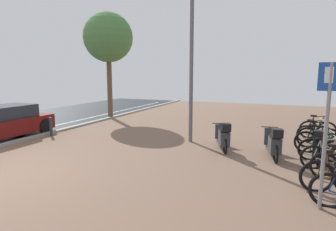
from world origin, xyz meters
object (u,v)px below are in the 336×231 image
at_px(bicycle_rack_06, 318,138).
at_px(bicycle_rack_05, 318,143).
at_px(scooter_mid, 274,143).
at_px(bicycle_rack_08, 318,130).
at_px(bicycle_rack_01, 334,177).
at_px(parking_sign, 327,122).
at_px(bicycle_rack_03, 326,157).
at_px(bicycle_rack_07, 314,134).
at_px(street_tree, 108,38).
at_px(scooter_far, 223,137).
at_px(bicycle_rack_04, 322,150).
at_px(scooter_near, 319,147).
at_px(lamp_post, 191,58).
at_px(bollard_far, 51,127).

bearing_deg(bicycle_rack_06, bicycle_rack_05, -96.32).
relative_size(bicycle_rack_06, scooter_mid, 0.79).
height_order(bicycle_rack_08, scooter_mid, scooter_mid).
xyz_separation_m(bicycle_rack_01, parking_sign, (-0.35, -0.93, 1.32)).
relative_size(bicycle_rack_03, bicycle_rack_07, 1.03).
relative_size(bicycle_rack_08, street_tree, 0.23).
bearing_deg(street_tree, scooter_mid, -27.41).
relative_size(bicycle_rack_01, parking_sign, 0.51).
relative_size(bicycle_rack_07, bicycle_rack_08, 0.92).
bearing_deg(bicycle_rack_01, scooter_far, 140.04).
distance_m(bicycle_rack_04, scooter_near, 0.26).
relative_size(bicycle_rack_03, bicycle_rack_06, 0.92).
bearing_deg(bicycle_rack_05, lamp_post, -179.20).
bearing_deg(street_tree, scooter_near, -24.06).
distance_m(scooter_mid, scooter_far, 1.60).
height_order(bicycle_rack_01, bicycle_rack_06, bicycle_rack_06).
bearing_deg(bicycle_rack_01, bicycle_rack_03, 88.37).
relative_size(bicycle_rack_06, scooter_near, 0.82).
xyz_separation_m(parking_sign, bollard_far, (-9.44, 2.76, -1.29)).
bearing_deg(bicycle_rack_06, lamp_post, -168.83).
bearing_deg(scooter_mid, lamp_post, 160.65).
xyz_separation_m(parking_sign, street_tree, (-9.91, 7.66, 2.81)).
height_order(bicycle_rack_01, bicycle_rack_04, bicycle_rack_01).
bearing_deg(bicycle_rack_07, scooter_near, -92.63).
height_order(bicycle_rack_05, bollard_far, bicycle_rack_05).
height_order(bicycle_rack_06, street_tree, street_tree).
bearing_deg(scooter_near, scooter_mid, -174.86).
bearing_deg(scooter_far, bicycle_rack_06, 28.10).
height_order(bicycle_rack_03, parking_sign, parking_sign).
bearing_deg(scooter_near, bicycle_rack_04, 60.07).
xyz_separation_m(bicycle_rack_04, scooter_near, (-0.11, -0.19, 0.13)).
height_order(scooter_far, bollard_far, scooter_far).
bearing_deg(scooter_near, bicycle_rack_08, 85.07).
distance_m(bicycle_rack_04, bicycle_rack_05, 0.79).
bearing_deg(bicycle_rack_08, scooter_mid, -113.32).
relative_size(bicycle_rack_08, parking_sign, 0.50).
height_order(bicycle_rack_01, parking_sign, parking_sign).
xyz_separation_m(scooter_near, street_tree, (-10.18, 4.55, 4.01)).
height_order(scooter_far, parking_sign, parking_sign).
relative_size(bicycle_rack_04, scooter_far, 0.79).
bearing_deg(lamp_post, scooter_far, -27.69).
bearing_deg(bicycle_rack_04, bicycle_rack_08, 86.74).
relative_size(bicycle_rack_01, bollard_far, 1.83).
height_order(bicycle_rack_08, bollard_far, bicycle_rack_08).
height_order(bicycle_rack_03, bicycle_rack_04, bicycle_rack_04).
bearing_deg(lamp_post, scooter_near, -12.57).
distance_m(scooter_far, lamp_post, 3.05).
height_order(bicycle_rack_08, scooter_far, scooter_far).
height_order(scooter_mid, bollard_far, scooter_mid).
bearing_deg(street_tree, bicycle_rack_07, -10.88).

